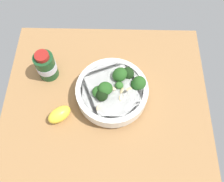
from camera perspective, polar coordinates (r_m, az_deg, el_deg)
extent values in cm
cube|color=#996D42|center=(74.57, -1.46, -5.23)|extent=(61.87, 61.87, 4.74)
cylinder|color=white|center=(73.47, 0.00, -1.15)|extent=(11.51, 11.51, 1.41)
cylinder|color=white|center=(70.94, 0.00, -0.17)|extent=(20.92, 20.92, 4.22)
cylinder|color=silver|center=(69.41, 0.00, 0.45)|extent=(18.14, 18.14, 0.80)
cylinder|color=#4A8F3C|center=(70.26, 1.69, 0.81)|extent=(1.03, 1.18, 1.52)
ellipsoid|color=#2D6023|center=(68.96, 1.73, 1.37)|extent=(3.26, 3.54, 2.93)
cylinder|color=#4A8F3C|center=(71.50, 6.21, 1.18)|extent=(1.85, 2.15, 1.85)
ellipsoid|color=#23511C|center=(69.87, 6.36, 1.88)|extent=(5.74, 5.67, 4.03)
cylinder|color=#3C7A32|center=(68.75, -2.32, -1.66)|extent=(1.82, 1.95, 1.83)
ellipsoid|color=black|center=(66.96, -2.38, -0.95)|extent=(5.36, 4.49, 4.55)
cylinder|color=#589D47|center=(72.76, 3.74, 3.50)|extent=(1.87, 1.61, 1.63)
ellipsoid|color=black|center=(71.29, 3.82, 4.19)|extent=(5.93, 4.98, 4.99)
cylinder|color=#3C7A32|center=(68.89, -1.76, -0.13)|extent=(2.13, 2.38, 2.08)
ellipsoid|color=#23511C|center=(67.11, -1.80, 0.63)|extent=(5.51, 6.13, 5.19)
cylinder|color=#589D47|center=(71.37, 5.58, 0.79)|extent=(1.98, 1.76, 1.98)
ellipsoid|color=#194216|center=(69.82, 5.70, 1.45)|extent=(4.99, 4.94, 4.67)
cylinder|color=#4A8F3C|center=(73.06, 4.11, 3.57)|extent=(1.59, 1.45, 1.61)
ellipsoid|color=#2D6023|center=(71.78, 4.18, 4.16)|extent=(3.46, 3.56, 3.15)
cylinder|color=#3C7A32|center=(71.72, 1.79, 3.03)|extent=(2.18, 2.45, 2.06)
ellipsoid|color=#23511C|center=(69.92, 1.84, 3.87)|extent=(6.65, 7.14, 6.22)
cylinder|color=#4A8F3C|center=(69.17, -3.32, -0.73)|extent=(1.67, 1.71, 1.50)
ellipsoid|color=#23511C|center=(67.80, -3.39, -0.17)|extent=(4.70, 4.63, 3.70)
ellipsoid|color=#DBBC84|center=(68.25, 2.29, 0.11)|extent=(2.06, 1.60, 1.14)
ellipsoid|color=#DBBC84|center=(67.05, 4.02, 0.46)|extent=(1.86, 2.07, 0.71)
ellipsoid|color=#DBBC84|center=(67.48, 2.10, -1.63)|extent=(1.82, 1.16, 0.97)
ellipsoid|color=#DBBC84|center=(64.99, -3.18, -3.84)|extent=(2.03, 1.72, 1.00)
ellipsoid|color=#DBBC84|center=(68.15, 0.20, 0.60)|extent=(1.44, 2.01, 0.66)
ellipsoid|color=yellow|center=(71.29, -12.26, -5.41)|extent=(7.55, 8.10, 4.06)
cylinder|color=#194723|center=(76.67, -15.19, 5.67)|extent=(5.99, 5.99, 9.16)
cylinder|color=maroon|center=(72.45, -16.17, 7.87)|extent=(4.12, 4.12, 1.34)
cylinder|color=silver|center=(76.71, -15.18, 5.65)|extent=(6.11, 6.11, 2.64)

